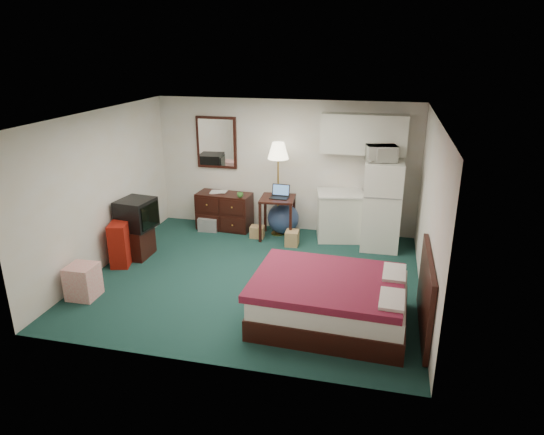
% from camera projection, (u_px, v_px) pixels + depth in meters
% --- Properties ---
extents(floor, '(5.00, 4.50, 0.01)m').
position_uv_depth(floor, '(255.00, 277.00, 7.59)').
color(floor, black).
rests_on(floor, ground).
extents(ceiling, '(5.00, 4.50, 0.01)m').
position_uv_depth(ceiling, '(253.00, 116.00, 6.75)').
color(ceiling, beige).
rests_on(ceiling, walls).
extents(walls, '(5.01, 4.51, 2.50)m').
position_uv_depth(walls, '(254.00, 201.00, 7.17)').
color(walls, beige).
rests_on(walls, floor).
extents(mirror, '(0.80, 0.06, 1.00)m').
position_uv_depth(mirror, '(217.00, 142.00, 9.37)').
color(mirror, white).
rests_on(mirror, walls).
extents(upper_cabinets, '(1.50, 0.35, 0.70)m').
position_uv_depth(upper_cabinets, '(364.00, 134.00, 8.52)').
color(upper_cabinets, silver).
rests_on(upper_cabinets, walls).
extents(headboard, '(0.06, 1.56, 1.00)m').
position_uv_depth(headboard, '(426.00, 294.00, 5.93)').
color(headboard, black).
rests_on(headboard, walls).
extents(dresser, '(1.08, 0.55, 0.72)m').
position_uv_depth(dresser, '(225.00, 211.00, 9.49)').
color(dresser, black).
rests_on(dresser, floor).
extents(floor_lamp, '(0.42, 0.42, 1.77)m').
position_uv_depth(floor_lamp, '(278.00, 190.00, 9.02)').
color(floor_lamp, gold).
rests_on(floor_lamp, floor).
extents(desk, '(0.66, 0.66, 0.78)m').
position_uv_depth(desk, '(277.00, 218.00, 9.03)').
color(desk, black).
rests_on(desk, floor).
extents(exercise_ball, '(0.69, 0.69, 0.60)m').
position_uv_depth(exercise_ball, '(283.00, 218.00, 9.28)').
color(exercise_ball, navy).
rests_on(exercise_ball, floor).
extents(kitchen_counter, '(0.90, 0.75, 0.87)m').
position_uv_depth(kitchen_counter, '(340.00, 217.00, 8.95)').
color(kitchen_counter, silver).
rests_on(kitchen_counter, floor).
extents(fridge, '(0.66, 0.66, 1.57)m').
position_uv_depth(fridge, '(382.00, 206.00, 8.45)').
color(fridge, white).
rests_on(fridge, floor).
extents(bed, '(1.97, 1.57, 0.61)m').
position_uv_depth(bed, '(330.00, 301.00, 6.26)').
color(bed, maroon).
rests_on(bed, floor).
extents(tv_stand, '(0.50, 0.55, 0.50)m').
position_uv_depth(tv_stand, '(135.00, 242.00, 8.27)').
color(tv_stand, black).
rests_on(tv_stand, floor).
extents(suitcase, '(0.39, 0.50, 0.72)m').
position_uv_depth(suitcase, '(120.00, 244.00, 7.91)').
color(suitcase, maroon).
rests_on(suitcase, floor).
extents(retail_box, '(0.40, 0.40, 0.49)m').
position_uv_depth(retail_box, '(83.00, 281.00, 6.91)').
color(retail_box, beige).
rests_on(retail_box, floor).
extents(file_bin, '(0.39, 0.30, 0.26)m').
position_uv_depth(file_bin, '(209.00, 224.00, 9.47)').
color(file_bin, gray).
rests_on(file_bin, floor).
extents(cardboard_box_a, '(0.27, 0.23, 0.22)m').
position_uv_depth(cardboard_box_a, '(257.00, 232.00, 9.12)').
color(cardboard_box_a, olive).
rests_on(cardboard_box_a, floor).
extents(cardboard_box_b, '(0.24, 0.28, 0.27)m').
position_uv_depth(cardboard_box_b, '(292.00, 238.00, 8.76)').
color(cardboard_box_b, olive).
rests_on(cardboard_box_b, floor).
extents(laptop, '(0.34, 0.28, 0.23)m').
position_uv_depth(laptop, '(279.00, 192.00, 8.83)').
color(laptop, black).
rests_on(laptop, desk).
extents(crt_tv, '(0.61, 0.64, 0.50)m').
position_uv_depth(crt_tv, '(136.00, 214.00, 8.13)').
color(crt_tv, black).
rests_on(crt_tv, tv_stand).
extents(microwave, '(0.55, 0.39, 0.34)m').
position_uv_depth(microwave, '(382.00, 152.00, 8.12)').
color(microwave, white).
rests_on(microwave, fridge).
extents(book_a, '(0.18, 0.04, 0.24)m').
position_uv_depth(book_a, '(210.00, 186.00, 9.41)').
color(book_a, olive).
rests_on(book_a, dresser).
extents(book_b, '(0.16, 0.03, 0.21)m').
position_uv_depth(book_b, '(218.00, 187.00, 9.43)').
color(book_b, olive).
rests_on(book_b, dresser).
extents(mug, '(0.14, 0.12, 0.12)m').
position_uv_depth(mug, '(240.00, 194.00, 9.12)').
color(mug, '#3D7831').
rests_on(mug, dresser).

